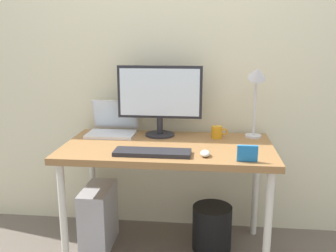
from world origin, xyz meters
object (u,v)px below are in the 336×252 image
object	(u,v)px
desk_lamp	(256,85)
mouse	(205,153)
laptop	(113,126)
wastebasket	(212,228)
monitor	(160,96)
keyboard	(152,152)
coffee_mug	(217,132)
computer_tower	(99,217)
photo_frame	(247,153)
desk	(168,155)

from	to	relation	value
desk_lamp	mouse	xyz separation A→B (m)	(-0.32, -0.43, -0.34)
laptop	wastebasket	size ratio (longest dim) A/B	1.07
desk_lamp	laptop	bearing A→B (deg)	178.97
desk_lamp	monitor	bearing A→B (deg)	-179.91
desk_lamp	keyboard	distance (m)	0.83
coffee_mug	computer_tower	distance (m)	0.98
monitor	mouse	bearing A→B (deg)	-54.01
desk_lamp	mouse	bearing A→B (deg)	-126.33
desk_lamp	coffee_mug	world-z (taller)	desk_lamp
wastebasket	monitor	bearing A→B (deg)	156.62
laptop	coffee_mug	distance (m)	0.72
monitor	computer_tower	world-z (taller)	monitor
keyboard	mouse	world-z (taller)	mouse
photo_frame	wastebasket	bearing A→B (deg)	116.10
coffee_mug	computer_tower	xyz separation A→B (m)	(-0.78, -0.18, -0.56)
monitor	coffee_mug	xyz separation A→B (m)	(0.39, -0.02, -0.23)
keyboard	wastebasket	bearing A→B (deg)	37.24
laptop	photo_frame	size ratio (longest dim) A/B	2.91
photo_frame	computer_tower	bearing A→B (deg)	162.20
keyboard	photo_frame	world-z (taller)	photo_frame
computer_tower	coffee_mug	bearing A→B (deg)	13.31
photo_frame	mouse	bearing A→B (deg)	161.34
desk	computer_tower	world-z (taller)	desk
desk_lamp	keyboard	xyz separation A→B (m)	(-0.62, -0.43, -0.34)
mouse	computer_tower	world-z (taller)	mouse
mouse	photo_frame	world-z (taller)	photo_frame
computer_tower	mouse	bearing A→B (deg)	-17.52
laptop	coffee_mug	bearing A→B (deg)	-3.38
photo_frame	computer_tower	size ratio (longest dim) A/B	0.26
desk	coffee_mug	distance (m)	0.38
laptop	computer_tower	distance (m)	0.63
mouse	laptop	bearing A→B (deg)	145.12
monitor	laptop	xyz separation A→B (m)	(-0.33, 0.02, -0.21)
monitor	mouse	size ratio (longest dim) A/B	6.28
desk_lamp	coffee_mug	xyz separation A→B (m)	(-0.24, -0.03, -0.32)
keyboard	wastebasket	xyz separation A→B (m)	(0.36, 0.27, -0.60)
desk	keyboard	bearing A→B (deg)	-107.62
monitor	computer_tower	size ratio (longest dim) A/B	1.35
desk	wastebasket	xyz separation A→B (m)	(0.29, 0.06, -0.52)
mouse	keyboard	bearing A→B (deg)	179.84
mouse	wastebasket	xyz separation A→B (m)	(0.06, 0.27, -0.60)
photo_frame	computer_tower	xyz separation A→B (m)	(-0.93, 0.30, -0.57)
computer_tower	laptop	bearing A→B (deg)	75.14
computer_tower	wastebasket	world-z (taller)	computer_tower
wastebasket	coffee_mug	bearing A→B (deg)	82.08
desk	photo_frame	bearing A→B (deg)	-32.10
laptop	computer_tower	world-z (taller)	laptop
photo_frame	computer_tower	world-z (taller)	photo_frame
computer_tower	photo_frame	bearing A→B (deg)	-17.80
photo_frame	desk_lamp	bearing A→B (deg)	79.78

